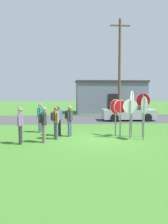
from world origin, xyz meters
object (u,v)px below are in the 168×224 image
object	(u,v)px
person_in_blue	(20,123)
person_near_signs	(69,119)
stop_sign_nearest	(143,107)
parked_car_on_street	(128,112)
stop_sign_rear_left	(116,111)
person_in_dark_shirt	(43,122)
stop_sign_rear_right	(130,112)
stop_sign_tallest	(144,110)
person_holding_notes	(55,120)
person_on_left	(58,119)
stop_sign_leaning_left	(132,105)
stop_sign_low_front	(120,112)
utility_pole	(120,67)
person_in_teal	(40,116)

from	to	relation	value
person_in_blue	person_near_signs	bearing A→B (deg)	36.88
stop_sign_nearest	parked_car_on_street	bearing A→B (deg)	82.19
stop_sign_rear_left	person_in_dark_shirt	distance (m)	4.11
stop_sign_rear_right	stop_sign_tallest	xyz separation A→B (m)	(0.61, -0.41, 0.12)
stop_sign_rear_right	person_holding_notes	xyz separation A→B (m)	(-3.88, 0.11, -0.43)
stop_sign_rear_right	person_on_left	bearing A→B (deg)	164.51
person_in_dark_shirt	person_near_signs	bearing A→B (deg)	49.26
stop_sign_leaning_left	stop_sign_low_front	bearing A→B (deg)	-163.70
person_in_dark_shirt	stop_sign_low_front	bearing A→B (deg)	13.01
parked_car_on_street	utility_pole	bearing A→B (deg)	94.97
person_near_signs	person_on_left	bearing A→B (deg)	159.06
stop_sign_leaning_left	person_in_blue	world-z (taller)	stop_sign_leaning_left
utility_pole	person_near_signs	size ratio (longest dim) A/B	5.24
person_in_dark_shirt	person_in_teal	bearing A→B (deg)	98.49
stop_sign_tallest	person_in_teal	world-z (taller)	stop_sign_tallest
parked_car_on_street	stop_sign_leaning_left	size ratio (longest dim) A/B	1.72
stop_sign_leaning_left	person_in_teal	size ratio (longest dim) A/B	1.44
stop_sign_rear_right	stop_sign_rear_left	distance (m)	1.00
person_holding_notes	person_near_signs	world-z (taller)	same
person_near_signs	person_in_dark_shirt	bearing A→B (deg)	-130.74
person_in_dark_shirt	person_near_signs	distance (m)	1.96
stop_sign_tallest	person_near_signs	bearing A→B (deg)	162.02
stop_sign_rear_left	person_in_dark_shirt	xyz separation A→B (m)	(-3.82, -1.47, -0.38)
stop_sign_rear_left	person_in_teal	distance (m)	4.52
person_in_teal	person_near_signs	distance (m)	2.24
stop_sign_leaning_left	person_in_blue	xyz separation A→B (m)	(-5.69, -1.38, -0.75)
person_holding_notes	person_in_dark_shirt	bearing A→B (deg)	-125.21
person_holding_notes	person_in_teal	bearing A→B (deg)	114.82
utility_pole	person_in_teal	bearing A→B (deg)	-129.62
stop_sign_low_front	person_near_signs	bearing A→B (deg)	168.00
parked_car_on_street	person_near_signs	world-z (taller)	person_near_signs
stop_sign_leaning_left	stop_sign_rear_left	size ratio (longest dim) A/B	1.23
person_in_blue	person_in_dark_shirt	xyz separation A→B (m)	(1.06, 0.27, 0.03)
stop_sign_rear_right	person_in_teal	distance (m)	5.38
parked_car_on_street	stop_sign_rear_right	xyz separation A→B (m)	(-1.78, -7.55, 0.73)
stop_sign_rear_right	stop_sign_rear_left	world-z (taller)	stop_sign_rear_right
parked_car_on_street	person_holding_notes	world-z (taller)	person_holding_notes
stop_sign_rear_right	person_near_signs	size ratio (longest dim) A/B	1.23
parked_car_on_street	person_in_teal	world-z (taller)	person_in_teal
person_in_blue	stop_sign_tallest	bearing A→B (deg)	4.98
utility_pole	stop_sign_rear_left	distance (m)	10.02
person_holding_notes	stop_sign_low_front	bearing A→B (deg)	2.22
utility_pole	person_on_left	bearing A→B (deg)	-120.62
person_in_blue	person_on_left	bearing A→B (deg)	48.76
stop_sign_nearest	person_in_blue	size ratio (longest dim) A/B	1.37
stop_sign_leaning_left	person_on_left	bearing A→B (deg)	171.32
stop_sign_low_front	person_in_blue	world-z (taller)	stop_sign_low_front
stop_sign_rear_right	stop_sign_low_front	size ratio (longest dim) A/B	1.02
parked_car_on_street	person_in_dark_shirt	bearing A→B (deg)	-127.06
stop_sign_leaning_left	person_in_blue	distance (m)	5.90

